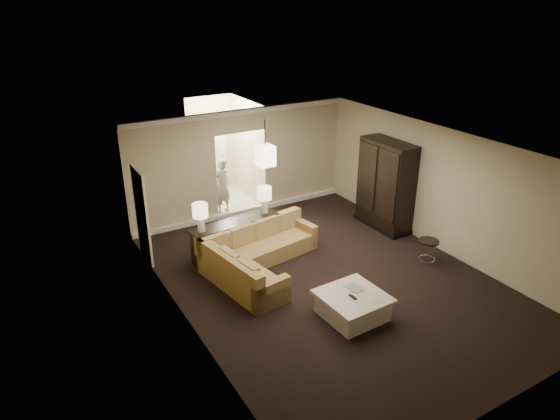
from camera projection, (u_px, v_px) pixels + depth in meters
ground at (329, 281)px, 10.25m from camera, size 8.00×8.00×0.00m
wall_back at (241, 163)px, 12.86m from camera, size 6.00×0.04×2.80m
wall_front at (512, 329)px, 6.53m from camera, size 6.00×0.04×2.80m
wall_left at (186, 257)px, 8.30m from camera, size 0.04×8.00×2.80m
wall_right at (442, 190)px, 11.08m from camera, size 0.04×8.00×2.80m
ceiling at (335, 149)px, 9.13m from camera, size 6.00×8.00×0.02m
crown_molding at (240, 112)px, 12.28m from camera, size 6.00×0.10×0.12m
baseboard at (244, 211)px, 13.35m from camera, size 6.00×0.10×0.12m
side_door at (142, 216)px, 10.67m from camera, size 0.05×0.90×2.10m
foyer at (220, 153)px, 13.96m from camera, size 1.44×2.02×2.80m
sectional_sofa at (257, 256)px, 10.53m from camera, size 2.82×2.48×0.81m
coffee_table at (352, 305)px, 9.05m from camera, size 1.16×1.16×0.47m
console_table at (235, 235)px, 11.10m from camera, size 2.15×0.71×0.81m
armoire at (385, 187)px, 12.24m from camera, size 0.66×1.54×2.21m
drink_table at (428, 247)px, 10.77m from camera, size 0.44×0.44×0.55m
table_lamp_left at (200, 213)px, 10.35m from camera, size 0.33×0.33×0.62m
table_lamp_right at (264, 196)px, 11.24m from camera, size 0.33×0.33×0.62m
pendant_light at (265, 156)px, 11.61m from camera, size 0.38×0.38×1.09m
person at (222, 183)px, 13.11m from camera, size 0.70×0.58×1.66m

